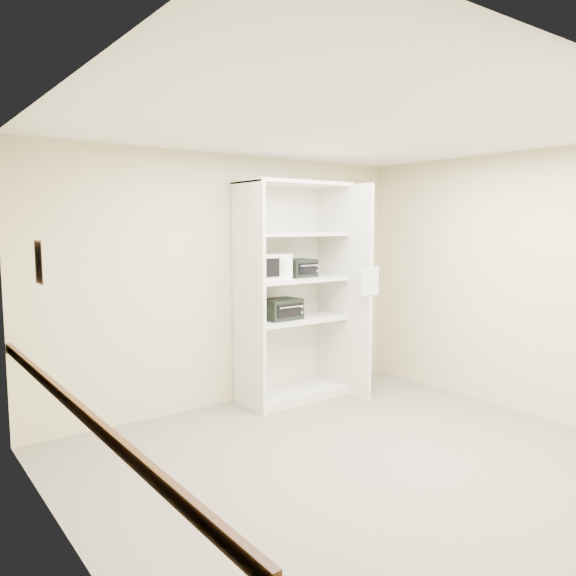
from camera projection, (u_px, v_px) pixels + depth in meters
floor at (357, 461)px, 4.65m from camera, size 4.50×4.00×0.01m
ceiling at (362, 128)px, 4.35m from camera, size 4.50×4.00×0.01m
wall_back at (231, 280)px, 6.09m from camera, size 4.50×0.02×2.70m
wall_left at (69, 331)px, 3.16m from camera, size 0.02×4.00×2.70m
wall_right at (516, 283)px, 5.83m from camera, size 0.02×4.00×2.70m
shelving_unit at (296, 299)px, 6.27m from camera, size 1.24×0.92×2.42m
microwave at (266, 266)px, 6.02m from camera, size 0.46×0.35×0.27m
toaster_oven_upper at (299, 268)px, 6.27m from camera, size 0.38×0.30×0.20m
toaster_oven_lower at (281, 309)px, 6.15m from camera, size 0.42×0.32×0.23m
paper_sign at (370, 281)px, 6.06m from camera, size 0.24×0.02×0.30m
chair_rail at (77, 408)px, 3.23m from camera, size 0.04×3.98×0.08m
wall_poster at (39, 262)px, 3.68m from camera, size 0.01×0.21×0.29m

